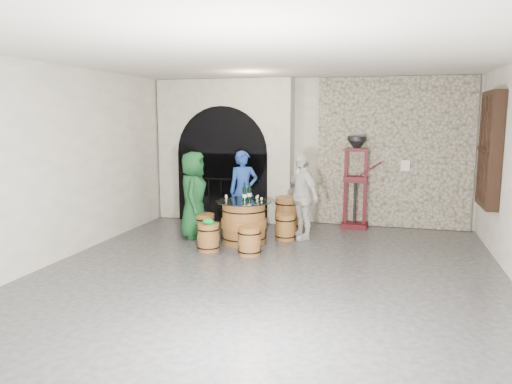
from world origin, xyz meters
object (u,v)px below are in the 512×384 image
(person_green, at_px, (194,195))
(person_white, at_px, (302,196))
(person_blue, at_px, (243,191))
(wine_bottle_right, at_px, (249,193))
(wine_bottle_center, at_px, (245,194))
(barrel_stool_near_left, at_px, (208,237))
(corking_press, at_px, (356,175))
(barrel_stool_left, at_px, (205,226))
(wine_bottle_left, at_px, (245,193))
(barrel_table, at_px, (244,222))
(barrel_stool_far, at_px, (244,221))
(barrel_stool_near_right, at_px, (250,241))
(side_barrel, at_px, (287,214))
(barrel_stool_right, at_px, (285,227))

(person_green, bearing_deg, person_white, -90.50)
(person_blue, xyz_separation_m, person_white, (1.30, -0.38, 0.00))
(wine_bottle_right, bearing_deg, wine_bottle_center, -105.38)
(person_green, distance_m, person_white, 2.11)
(barrel_stool_near_left, relative_size, corking_press, 0.25)
(barrel_stool_left, relative_size, person_blue, 0.30)
(wine_bottle_left, bearing_deg, barrel_table, -82.04)
(person_blue, relative_size, wine_bottle_left, 5.13)
(barrel_stool_far, distance_m, barrel_stool_near_right, 1.66)
(person_blue, xyz_separation_m, wine_bottle_left, (0.29, -0.90, 0.10))
(wine_bottle_left, xyz_separation_m, corking_press, (1.94, 1.74, 0.20))
(barrel_table, bearing_deg, barrel_stool_far, 107.17)
(barrel_stool_left, height_order, person_white, person_white)
(person_green, relative_size, person_white, 1.02)
(barrel_stool_near_right, height_order, corking_press, corking_press)
(wine_bottle_right, height_order, corking_press, corking_press)
(barrel_table, xyz_separation_m, corking_press, (1.93, 1.84, 0.74))
(barrel_table, distance_m, barrel_stool_left, 0.85)
(barrel_table, bearing_deg, barrel_stool_left, 173.29)
(side_barrel, bearing_deg, person_blue, -165.05)
(barrel_stool_left, relative_size, side_barrel, 0.70)
(barrel_table, relative_size, wine_bottle_left, 3.22)
(barrel_stool_right, bearing_deg, side_barrel, 99.26)
(barrel_table, relative_size, wine_bottle_right, 3.22)
(barrel_stool_left, bearing_deg, barrel_stool_near_right, -36.64)
(barrel_stool_near_left, height_order, person_blue, person_blue)
(barrel_stool_left, height_order, wine_bottle_left, wine_bottle_left)
(barrel_stool_far, bearing_deg, person_white, -8.22)
(person_green, height_order, corking_press, corking_press)
(wine_bottle_center, bearing_deg, wine_bottle_right, 74.62)
(barrel_stool_far, relative_size, wine_bottle_left, 1.52)
(barrel_table, xyz_separation_m, person_blue, (-0.31, 1.00, 0.44))
(barrel_stool_far, height_order, person_green, person_green)
(barrel_stool_left, relative_size, wine_bottle_center, 1.52)
(person_white, bearing_deg, barrel_stool_near_left, -91.31)
(corking_press, bearing_deg, barrel_stool_near_right, -119.55)
(barrel_stool_right, relative_size, wine_bottle_left, 1.52)
(barrel_stool_left, xyz_separation_m, barrel_stool_near_left, (0.38, -0.80, 0.00))
(person_blue, height_order, side_barrel, person_blue)
(barrel_table, xyz_separation_m, barrel_stool_near_right, (0.33, -0.76, -0.15))
(person_green, bearing_deg, barrel_stool_far, -64.58)
(barrel_stool_right, xyz_separation_m, corking_press, (1.22, 1.39, 0.89))
(barrel_stool_near_left, distance_m, person_white, 2.04)
(person_green, xyz_separation_m, wine_bottle_left, (1.05, -0.03, 0.09))
(wine_bottle_left, height_order, wine_bottle_right, same)
(barrel_stool_near_left, relative_size, side_barrel, 0.70)
(person_green, distance_m, corking_press, 3.46)
(corking_press, bearing_deg, barrel_stool_right, -129.23)
(barrel_stool_far, xyz_separation_m, corking_press, (2.17, 1.04, 0.89))
(barrel_stool_near_right, bearing_deg, barrel_stool_left, 143.36)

